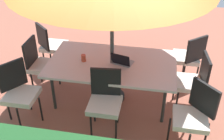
# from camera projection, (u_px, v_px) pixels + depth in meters

# --- Properties ---
(ground_plane) EXTENTS (10.00, 10.00, 0.02)m
(ground_plane) POSITION_uv_depth(u_px,v_px,m) (112.00, 98.00, 4.91)
(ground_plane) COLOR #935442
(dining_table) EXTENTS (2.07, 1.20, 0.73)m
(dining_table) POSITION_uv_depth(u_px,v_px,m) (112.00, 65.00, 4.53)
(dining_table) COLOR silver
(dining_table) RESTS_ON ground_plane
(chair_southeast) EXTENTS (0.59, 0.59, 0.98)m
(chair_southeast) POSITION_uv_depth(u_px,v_px,m) (51.00, 44.00, 5.42)
(chair_southeast) COLOR silver
(chair_southeast) RESTS_ON ground_plane
(chair_north) EXTENTS (0.47, 0.48, 0.98)m
(chair_north) POSITION_uv_depth(u_px,v_px,m) (105.00, 99.00, 4.00)
(chair_north) COLOR silver
(chair_north) RESTS_ON ground_plane
(chair_east) EXTENTS (0.46, 0.46, 0.98)m
(chair_east) POSITION_uv_depth(u_px,v_px,m) (40.00, 63.00, 4.83)
(chair_east) COLOR silver
(chair_east) RESTS_ON ground_plane
(chair_northeast) EXTENTS (0.58, 0.58, 0.98)m
(chair_northeast) POSITION_uv_depth(u_px,v_px,m) (19.00, 90.00, 4.17)
(chair_northeast) COLOR silver
(chair_northeast) RESTS_ON ground_plane
(chair_southwest) EXTENTS (0.58, 0.59, 0.98)m
(chair_southwest) POSITION_uv_depth(u_px,v_px,m) (189.00, 56.00, 5.03)
(chair_southwest) COLOR silver
(chair_southwest) RESTS_ON ground_plane
(chair_northwest) EXTENTS (0.59, 0.59, 0.98)m
(chair_northwest) POSITION_uv_depth(u_px,v_px,m) (194.00, 114.00, 3.73)
(chair_northwest) COLOR silver
(chair_northwest) RESTS_ON ground_plane
(chair_west) EXTENTS (0.48, 0.47, 0.98)m
(chair_west) POSITION_uv_depth(u_px,v_px,m) (193.00, 80.00, 4.40)
(chair_west) COLOR silver
(chair_west) RESTS_ON ground_plane
(laptop) EXTENTS (0.37, 0.32, 0.21)m
(laptop) POSITION_uv_depth(u_px,v_px,m) (122.00, 61.00, 4.45)
(laptop) COLOR gray
(laptop) RESTS_ON dining_table
(cup) EXTENTS (0.08, 0.08, 0.11)m
(cup) POSITION_uv_depth(u_px,v_px,m) (83.00, 58.00, 4.52)
(cup) COLOR #CC4C33
(cup) RESTS_ON dining_table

